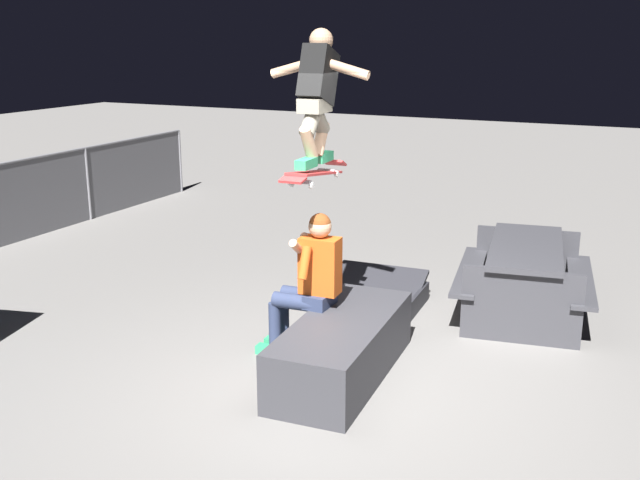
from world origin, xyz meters
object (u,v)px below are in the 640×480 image
object	(u,v)px
person_sitting_on_ledge	(309,278)
skateboard	(315,173)
ledge_box_main	(342,348)
skater_airborne	(317,91)
picnic_table_back	(525,268)
kicker_ramp	(371,300)

from	to	relation	value
person_sitting_on_ledge	skateboard	xyz separation A→B (m)	(0.08, -0.02, 0.92)
ledge_box_main	skater_airborne	distance (m)	2.17
ledge_box_main	person_sitting_on_ledge	distance (m)	0.69
ledge_box_main	skateboard	world-z (taller)	skateboard
ledge_box_main	picnic_table_back	xyz separation A→B (m)	(2.12, -1.09, 0.25)
skateboard	skater_airborne	size ratio (longest dim) A/B	0.92
kicker_ramp	picnic_table_back	size ratio (longest dim) A/B	0.59
kicker_ramp	skater_airborne	bearing A→B (deg)	179.77
ledge_box_main	person_sitting_on_ledge	world-z (taller)	person_sitting_on_ledge
skater_airborne	picnic_table_back	size ratio (longest dim) A/B	0.59
person_sitting_on_ledge	skater_airborne	bearing A→B (deg)	-8.23
skater_airborne	picnic_table_back	xyz separation A→B (m)	(1.76, -1.50, -1.85)
person_sitting_on_ledge	kicker_ramp	distance (m)	1.59
person_sitting_on_ledge	skater_airborne	world-z (taller)	skater_airborne
ledge_box_main	skateboard	size ratio (longest dim) A/B	1.76
skateboard	picnic_table_back	distance (m)	2.63
skater_airborne	skateboard	bearing A→B (deg)	-177.02
skater_airborne	kicker_ramp	size ratio (longest dim) A/B	1.00
ledge_box_main	skateboard	distance (m)	1.50
picnic_table_back	person_sitting_on_ledge	bearing A→B (deg)	141.22
person_sitting_on_ledge	picnic_table_back	bearing A→B (deg)	-38.78
skateboard	picnic_table_back	xyz separation A→B (m)	(1.81, -1.50, -1.16)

